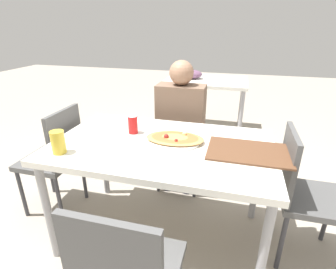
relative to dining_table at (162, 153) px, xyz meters
name	(u,v)px	position (x,y,z in m)	size (l,w,h in m)	color
ground_plane	(163,233)	(0.00, 0.00, -0.68)	(14.00, 14.00, 0.00)	#9E9384
dining_table	(162,153)	(0.00, 0.00, 0.00)	(1.40, 0.85, 0.75)	silver
chair_far_seated	(183,134)	(-0.02, 0.75, -0.18)	(0.40, 0.40, 0.88)	#4C4C4C
chair_side_left	(56,155)	(-0.89, 0.08, -0.18)	(0.40, 0.40, 0.88)	#4C4C4C
chair_side_right	(303,190)	(0.89, 0.08, -0.18)	(0.40, 0.40, 0.88)	#4C4C4C
person_seated	(180,118)	(-0.02, 0.64, 0.02)	(0.41, 0.24, 1.18)	#2D2D38
pizza_main	(175,139)	(0.07, 0.05, 0.09)	(0.39, 0.33, 0.06)	white
soda_can	(133,125)	(-0.24, 0.12, 0.13)	(0.07, 0.07, 0.12)	red
drink_glass	(58,142)	(-0.55, -0.28, 0.14)	(0.08, 0.08, 0.14)	gold
serving_tray	(248,152)	(0.53, 0.01, 0.07)	(0.48, 0.32, 0.01)	brown
background_table	(203,83)	(-0.03, 2.13, 0.01)	(1.10, 0.80, 0.87)	silver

